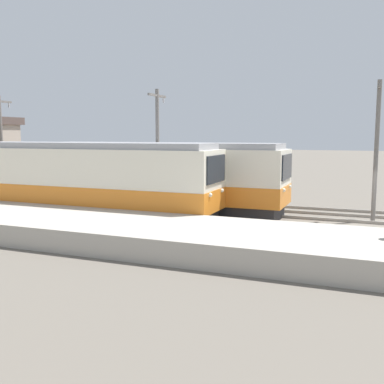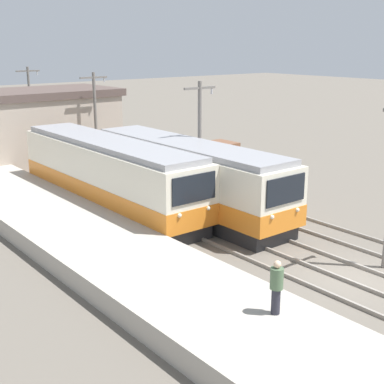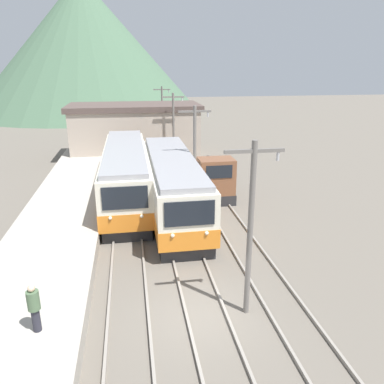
{
  "view_description": "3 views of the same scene",
  "coord_description": "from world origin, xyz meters",
  "px_view_note": "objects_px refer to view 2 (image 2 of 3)",
  "views": [
    {
      "loc": [
        -20.45,
        0.07,
        3.98
      ],
      "look_at": [
        -1.07,
        7.89,
        1.31
      ],
      "focal_mm": 42.0,
      "sensor_mm": 36.0,
      "label": 1
    },
    {
      "loc": [
        -15.86,
        -10.2,
        8.27
      ],
      "look_at": [
        -0.55,
        8.87,
        1.45
      ],
      "focal_mm": 50.0,
      "sensor_mm": 36.0,
      "label": 2
    },
    {
      "loc": [
        -2.2,
        -11.29,
        8.65
      ],
      "look_at": [
        1.08,
        8.38,
        1.91
      ],
      "focal_mm": 35.0,
      "sensor_mm": 36.0,
      "label": 3
    }
  ],
  "objects_px": {
    "commuter_train_left": "(109,177)",
    "catenary_mast_mid": "(200,138)",
    "shunting_locomotive": "(198,170)",
    "person_on_platform": "(276,285)",
    "catenary_mast_distant": "(30,102)",
    "catenary_mast_far": "(95,116)",
    "commuter_train_center": "(186,179)"
  },
  "relations": [
    {
      "from": "catenary_mast_mid",
      "to": "catenary_mast_distant",
      "type": "relative_size",
      "value": 1.0
    },
    {
      "from": "commuter_train_left",
      "to": "person_on_platform",
      "type": "height_order",
      "value": "commuter_train_left"
    },
    {
      "from": "commuter_train_left",
      "to": "catenary_mast_distant",
      "type": "distance_m",
      "value": 20.64
    },
    {
      "from": "commuter_train_left",
      "to": "person_on_platform",
      "type": "xyz_separation_m",
      "value": [
        -2.76,
        -14.05,
        0.01
      ]
    },
    {
      "from": "catenary_mast_far",
      "to": "catenary_mast_distant",
      "type": "distance_m",
      "value": 11.09
    },
    {
      "from": "person_on_platform",
      "to": "catenary_mast_distant",
      "type": "bearing_deg",
      "value": 78.3
    },
    {
      "from": "shunting_locomotive",
      "to": "commuter_train_left",
      "type": "bearing_deg",
      "value": 178.91
    },
    {
      "from": "commuter_train_left",
      "to": "shunting_locomotive",
      "type": "distance_m",
      "value": 5.82
    },
    {
      "from": "commuter_train_left",
      "to": "commuter_train_center",
      "type": "distance_m",
      "value": 4.0
    },
    {
      "from": "catenary_mast_distant",
      "to": "shunting_locomotive",
      "type": "bearing_deg",
      "value": -85.78
    },
    {
      "from": "catenary_mast_mid",
      "to": "person_on_platform",
      "type": "xyz_separation_m",
      "value": [
        -7.07,
        -11.97,
        -1.84
      ]
    },
    {
      "from": "commuter_train_left",
      "to": "person_on_platform",
      "type": "bearing_deg",
      "value": -101.13
    },
    {
      "from": "commuter_train_left",
      "to": "catenary_mast_far",
      "type": "xyz_separation_m",
      "value": [
        4.31,
        9.01,
        1.84
      ]
    },
    {
      "from": "catenary_mast_distant",
      "to": "person_on_platform",
      "type": "distance_m",
      "value": 34.93
    },
    {
      "from": "catenary_mast_distant",
      "to": "person_on_platform",
      "type": "height_order",
      "value": "catenary_mast_distant"
    },
    {
      "from": "commuter_train_left",
      "to": "catenary_mast_mid",
      "type": "xyz_separation_m",
      "value": [
        4.31,
        -2.08,
        1.84
      ]
    },
    {
      "from": "catenary_mast_distant",
      "to": "person_on_platform",
      "type": "relative_size",
      "value": 3.95
    },
    {
      "from": "catenary_mast_far",
      "to": "commuter_train_left",
      "type": "bearing_deg",
      "value": -115.55
    },
    {
      "from": "shunting_locomotive",
      "to": "catenary_mast_far",
      "type": "height_order",
      "value": "catenary_mast_far"
    },
    {
      "from": "commuter_train_left",
      "to": "person_on_platform",
      "type": "relative_size",
      "value": 8.6
    },
    {
      "from": "commuter_train_left",
      "to": "shunting_locomotive",
      "type": "relative_size",
      "value": 2.67
    },
    {
      "from": "catenary_mast_distant",
      "to": "person_on_platform",
      "type": "xyz_separation_m",
      "value": [
        -7.07,
        -34.16,
        -1.84
      ]
    },
    {
      "from": "shunting_locomotive",
      "to": "catenary_mast_far",
      "type": "relative_size",
      "value": 0.82
    },
    {
      "from": "commuter_train_left",
      "to": "catenary_mast_mid",
      "type": "bearing_deg",
      "value": -25.75
    },
    {
      "from": "commuter_train_left",
      "to": "catenary_mast_distant",
      "type": "height_order",
      "value": "catenary_mast_distant"
    },
    {
      "from": "commuter_train_left",
      "to": "catenary_mast_mid",
      "type": "distance_m",
      "value": 5.13
    },
    {
      "from": "commuter_train_center",
      "to": "person_on_platform",
      "type": "relative_size",
      "value": 8.13
    },
    {
      "from": "shunting_locomotive",
      "to": "person_on_platform",
      "type": "xyz_separation_m",
      "value": [
        -8.56,
        -13.94,
        0.48
      ]
    },
    {
      "from": "commuter_train_center",
      "to": "catenary_mast_distant",
      "type": "height_order",
      "value": "catenary_mast_distant"
    },
    {
      "from": "commuter_train_left",
      "to": "catenary_mast_far",
      "type": "relative_size",
      "value": 2.18
    },
    {
      "from": "person_on_platform",
      "to": "shunting_locomotive",
      "type": "bearing_deg",
      "value": 58.44
    },
    {
      "from": "catenary_mast_mid",
      "to": "catenary_mast_distant",
      "type": "height_order",
      "value": "same"
    }
  ]
}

